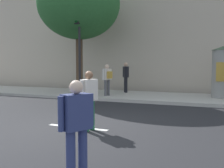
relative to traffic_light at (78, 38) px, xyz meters
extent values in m
plane|color=#232326|center=(2.94, -5.24, -3.06)|extent=(80.00, 80.00, 0.00)
cube|color=#B2ADA3|center=(2.94, 1.76, -2.99)|extent=(36.00, 4.00, 0.15)
cube|color=silver|center=(2.94, -5.24, -3.06)|extent=(1.80, 0.16, 0.01)
cube|color=#B7A893|center=(2.94, 6.76, 1.01)|extent=(36.00, 5.00, 8.14)
cylinder|color=black|center=(0.00, 0.11, -1.12)|extent=(0.12, 0.12, 3.58)
cube|color=black|center=(0.00, -0.07, 1.04)|extent=(0.24, 0.24, 0.75)
sphere|color=#390605|center=(0.00, -0.20, 1.28)|extent=(0.16, 0.16, 0.16)
sphere|color=#F2A519|center=(0.00, -0.20, 1.04)|extent=(0.16, 0.16, 0.16)
sphere|color=#07330F|center=(0.00, -0.20, 0.80)|extent=(0.16, 0.16, 0.16)
cylinder|color=gray|center=(6.69, 2.18, -1.77)|extent=(0.99, 0.99, 2.28)
cone|color=#334C33|center=(6.69, 2.18, -0.53)|extent=(1.09, 1.09, 0.20)
cube|color=#B78C33|center=(6.69, 1.67, -1.66)|extent=(0.59, 0.02, 0.90)
cylinder|color=#4C3826|center=(-0.72, 1.35, -1.41)|extent=(0.38, 0.38, 3.00)
ellipsoid|color=#28602D|center=(-0.72, 1.35, 2.03)|extent=(4.55, 4.55, 3.87)
cylinder|color=#1E5938|center=(3.37, -5.52, -2.67)|extent=(0.14, 0.14, 0.78)
cylinder|color=#1E5938|center=(3.43, -5.31, -2.67)|extent=(0.14, 0.14, 0.78)
cube|color=silver|center=(3.40, -5.42, -2.00)|extent=(0.34, 0.47, 0.56)
cylinder|color=silver|center=(3.33, -5.67, -2.00)|extent=(0.09, 0.09, 0.53)
cylinder|color=silver|center=(3.47, -5.17, -2.00)|extent=(0.09, 0.09, 0.53)
sphere|color=brown|center=(3.40, -5.42, -1.62)|extent=(0.21, 0.21, 0.21)
cube|color=#B78C33|center=(3.22, -5.37, -2.03)|extent=(0.23, 0.31, 0.36)
cylinder|color=navy|center=(4.59, -7.93, -2.69)|extent=(0.14, 0.14, 0.75)
cylinder|color=navy|center=(4.49, -8.12, -2.69)|extent=(0.14, 0.14, 0.75)
cube|color=navy|center=(4.54, -8.03, -2.05)|extent=(0.41, 0.48, 0.53)
cylinder|color=navy|center=(4.66, -7.80, -2.05)|extent=(0.09, 0.09, 0.50)
cylinder|color=navy|center=(4.42, -8.25, -2.05)|extent=(0.09, 0.09, 0.50)
sphere|color=beige|center=(4.54, -8.03, -1.69)|extent=(0.20, 0.20, 0.20)
cylinder|color=black|center=(1.64, 2.56, -2.47)|extent=(0.14, 0.14, 0.88)
cylinder|color=black|center=(1.50, 2.77, -2.47)|extent=(0.14, 0.14, 0.88)
cube|color=black|center=(1.57, 2.66, -1.73)|extent=(0.48, 0.54, 0.62)
cylinder|color=black|center=(1.74, 2.42, -1.73)|extent=(0.09, 0.09, 0.59)
cylinder|color=black|center=(1.41, 2.90, -1.73)|extent=(0.09, 0.09, 0.59)
sphere|color=tan|center=(1.57, 2.66, -1.30)|extent=(0.24, 0.24, 0.24)
cylinder|color=#4C4C51|center=(1.18, 0.66, -2.51)|extent=(0.14, 0.14, 0.81)
cylinder|color=#4C4C51|center=(1.26, 0.87, -2.51)|extent=(0.14, 0.14, 0.81)
cube|color=silver|center=(1.22, 0.76, -1.81)|extent=(0.38, 0.50, 0.58)
cylinder|color=silver|center=(1.13, 0.51, -1.81)|extent=(0.09, 0.09, 0.55)
cylinder|color=silver|center=(1.31, 1.01, -1.81)|extent=(0.09, 0.09, 0.55)
sphere|color=beige|center=(1.22, 0.76, -1.41)|extent=(0.22, 0.22, 0.22)
cube|color=#B78C33|center=(1.39, 0.70, -1.84)|extent=(0.24, 0.32, 0.36)
camera|label=1|loc=(6.45, -11.28, -1.38)|focal=41.12mm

